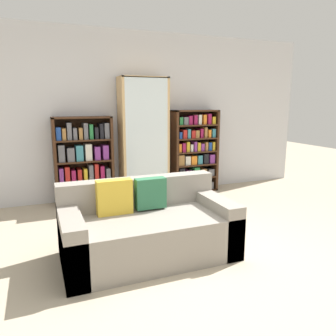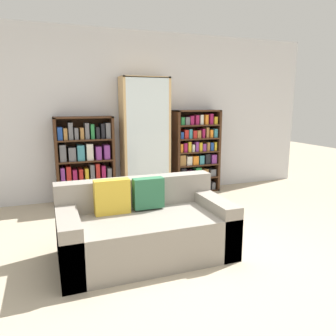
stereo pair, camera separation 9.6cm
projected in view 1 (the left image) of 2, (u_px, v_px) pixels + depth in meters
The scene contains 7 objects.
ground_plane at pixel (209, 268), 3.15m from camera, with size 16.00×16.00×0.00m, color tan.
wall_back at pixel (128, 116), 5.43m from camera, with size 6.68×0.06×2.70m.
couch at pixel (147, 229), 3.37m from camera, with size 1.72×0.89×0.80m.
bookshelf_left at pixel (83, 162), 5.09m from camera, with size 0.89×0.32×1.35m.
display_cabinet at pixel (144, 139), 5.37m from camera, with size 0.78×0.36×1.96m.
bookshelf_right at pixel (194, 152), 5.78m from camera, with size 0.82×0.32×1.43m.
wine_bottle at pixel (190, 192), 5.21m from camera, with size 0.08×0.08×0.41m.
Camera 1 is at (-1.45, -2.53, 1.57)m, focal length 35.00 mm.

